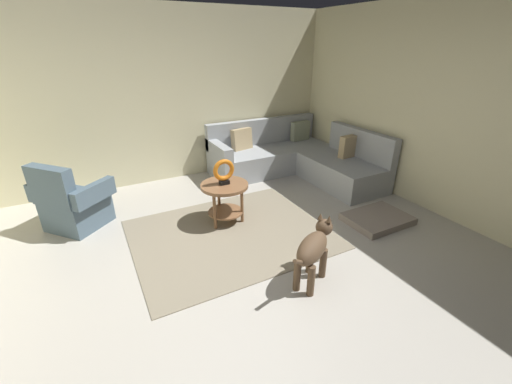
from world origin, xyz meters
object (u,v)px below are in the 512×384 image
(sectional_couch, at_px, (296,159))
(dog_bed_mat, at_px, (377,219))
(armchair, at_px, (72,204))
(dog, at_px, (314,248))
(torus_sculpture, at_px, (224,171))
(side_table, at_px, (225,193))

(sectional_couch, distance_m, dog_bed_mat, 1.95)
(armchair, distance_m, dog, 3.02)
(dog, bearing_deg, sectional_couch, 117.96)
(armchair, distance_m, torus_sculpture, 1.93)
(sectional_couch, relative_size, armchair, 2.26)
(dog_bed_mat, bearing_deg, sectional_couch, 89.64)
(side_table, xyz_separation_m, dog, (0.29, -1.47, -0.04))
(sectional_couch, height_order, armchair, same)
(torus_sculpture, bearing_deg, dog_bed_mat, -28.02)
(sectional_couch, bearing_deg, dog, -120.97)
(dog_bed_mat, height_order, dog, dog)
(torus_sculpture, bearing_deg, dog, -78.84)
(sectional_couch, height_order, dog_bed_mat, sectional_couch)
(armchair, height_order, dog, armchair)
(side_table, xyz_separation_m, torus_sculpture, (-0.00, -0.00, 0.29))
(side_table, relative_size, dog, 0.80)
(side_table, distance_m, torus_sculpture, 0.29)
(dog, bearing_deg, armchair, -169.12)
(armchair, distance_m, dog_bed_mat, 3.89)
(armchair, bearing_deg, side_table, 24.19)
(side_table, bearing_deg, dog_bed_mat, -28.02)
(armchair, bearing_deg, torus_sculpture, 24.19)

